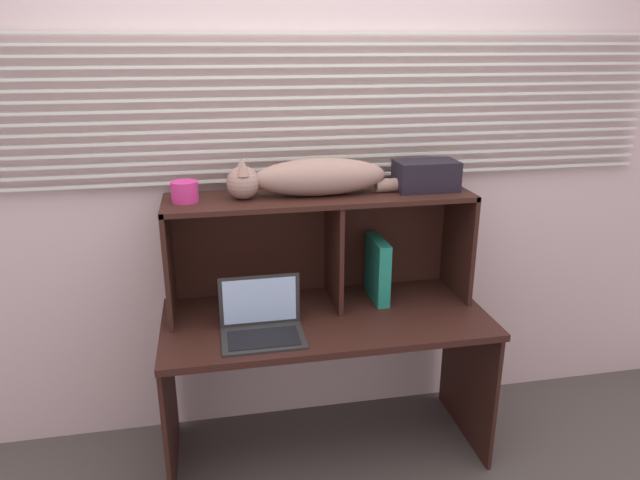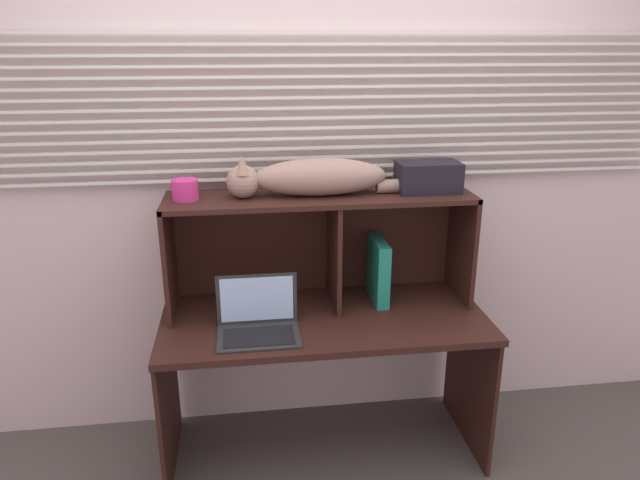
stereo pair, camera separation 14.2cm
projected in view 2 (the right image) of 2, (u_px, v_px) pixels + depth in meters
ground_plane at (330, 476)px, 2.61m from camera, size 4.40×4.40×0.00m
back_panel_with_blinds at (314, 175)px, 2.72m from camera, size 4.40×0.08×2.50m
desk at (324, 343)px, 2.60m from camera, size 1.42×0.64×0.71m
hutch_shelf_unit at (321, 228)px, 2.61m from camera, size 1.34×0.34×0.51m
cat at (312, 178)px, 2.49m from camera, size 0.92×0.17×0.17m
laptop at (258, 322)px, 2.40m from camera, size 0.34×0.24×0.23m
binder_upright at (378, 270)px, 2.68m from camera, size 0.06×0.24×0.29m
book_stack at (245, 300)px, 2.64m from camera, size 0.18×0.24×0.07m
small_basket at (185, 190)px, 2.44m from camera, size 0.11×0.11×0.09m
storage_box at (428, 177)px, 2.56m from camera, size 0.27×0.16×0.13m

